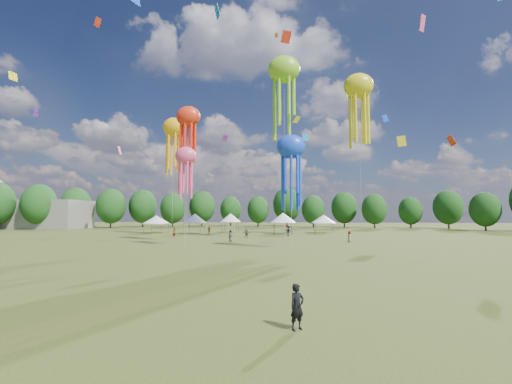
# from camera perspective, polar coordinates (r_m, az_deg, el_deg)

# --- Properties ---
(ground) EXTENTS (300.00, 300.00, 0.00)m
(ground) POSITION_cam_1_polar(r_m,az_deg,el_deg) (15.67, -20.37, -18.55)
(ground) COLOR #384416
(ground) RESTS_ON ground
(observer_main) EXTENTS (0.69, 0.65, 1.58)m
(observer_main) POSITION_cam_1_polar(r_m,az_deg,el_deg) (12.14, 7.21, -19.32)
(observer_main) COLOR black
(observer_main) RESTS_ON ground
(spectator_near) EXTENTS (1.04, 0.99, 1.69)m
(spectator_near) POSITION_cam_1_polar(r_m,az_deg,el_deg) (48.36, -4.51, -7.70)
(spectator_near) COLOR gray
(spectator_near) RESTS_ON ground
(spectators_far) EXTENTS (29.43, 23.92, 1.83)m
(spectators_far) POSITION_cam_1_polar(r_m,az_deg,el_deg) (61.36, 2.75, -6.92)
(spectators_far) COLOR gray
(spectators_far) RESTS_ON ground
(festival_tents) EXTENTS (41.40, 11.64, 4.36)m
(festival_tents) POSITION_cam_1_polar(r_m,az_deg,el_deg) (69.60, -3.20, -4.67)
(festival_tents) COLOR #47474C
(festival_tents) RESTS_ON ground
(show_kites) EXTENTS (40.76, 26.38, 30.14)m
(show_kites) POSITION_cam_1_polar(r_m,az_deg,el_deg) (57.02, 3.55, 13.90)
(show_kites) COLOR red
(show_kites) RESTS_ON ground
(small_kites) EXTENTS (74.33, 66.57, 43.62)m
(small_kites) POSITION_cam_1_polar(r_m,az_deg,el_deg) (61.31, -1.47, 21.03)
(small_kites) COLOR red
(small_kites) RESTS_ON ground
(treeline) EXTENTS (201.57, 95.24, 13.43)m
(treeline) POSITION_cam_1_polar(r_m,az_deg,el_deg) (76.87, -1.56, -2.06)
(treeline) COLOR #38281C
(treeline) RESTS_ON ground
(hangar) EXTENTS (40.00, 12.00, 8.00)m
(hangar) POSITION_cam_1_polar(r_m,az_deg,el_deg) (116.28, -36.32, -3.19)
(hangar) COLOR gray
(hangar) RESTS_ON ground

